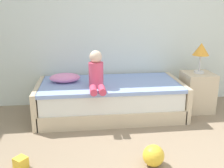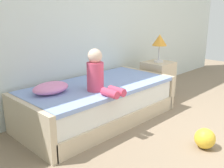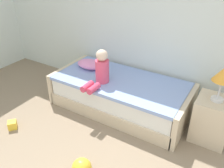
# 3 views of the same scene
# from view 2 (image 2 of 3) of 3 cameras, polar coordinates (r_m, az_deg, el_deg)

# --- Properties ---
(wall_rear) EXTENTS (7.20, 0.10, 2.90)m
(wall_rear) POSITION_cam_2_polar(r_m,az_deg,el_deg) (4.14, -2.13, 16.24)
(wall_rear) COLOR silver
(wall_rear) RESTS_ON ground
(bed) EXTENTS (2.11, 1.00, 0.50)m
(bed) POSITION_cam_2_polar(r_m,az_deg,el_deg) (3.47, -2.95, -4.02)
(bed) COLOR beige
(bed) RESTS_ON ground
(nightstand) EXTENTS (0.44, 0.44, 0.60)m
(nightstand) POSITION_cam_2_polar(r_m,az_deg,el_deg) (4.44, 9.96, 0.97)
(nightstand) COLOR beige
(nightstand) RESTS_ON ground
(table_lamp) EXTENTS (0.24, 0.24, 0.45)m
(table_lamp) POSITION_cam_2_polar(r_m,az_deg,el_deg) (4.32, 10.37, 9.15)
(table_lamp) COLOR silver
(table_lamp) RESTS_ON nightstand
(child_figure) EXTENTS (0.20, 0.51, 0.50)m
(child_figure) POSITION_cam_2_polar(r_m,az_deg,el_deg) (3.04, -3.08, 2.10)
(child_figure) COLOR #E04C6B
(child_figure) RESTS_ON bed
(pillow) EXTENTS (0.44, 0.30, 0.13)m
(pillow) POSITION_cam_2_polar(r_m,az_deg,el_deg) (3.07, -13.24, -0.84)
(pillow) COLOR #EA8CC6
(pillow) RESTS_ON bed
(toy_ball) EXTENTS (0.22, 0.22, 0.22)m
(toy_ball) POSITION_cam_2_polar(r_m,az_deg,el_deg) (3.00, 19.65, -11.15)
(toy_ball) COLOR yellow
(toy_ball) RESTS_ON ground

